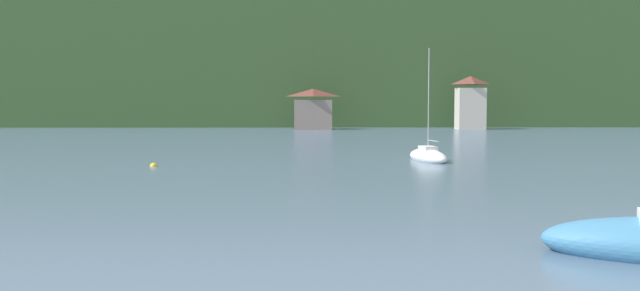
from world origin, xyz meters
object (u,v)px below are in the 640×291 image
object	(u,v)px
shore_building_westcentral	(470,103)
sailboat_far_1	(428,156)
shore_building_west	(313,110)
mooring_buoy_far	(154,166)

from	to	relation	value
shore_building_westcentral	sailboat_far_1	xyz separation A→B (m)	(-14.72, -49.92, -3.45)
shore_building_westcentral	sailboat_far_1	size ratio (longest dim) A/B	0.91
shore_building_west	shore_building_westcentral	size ratio (longest dim) A/B	0.76
sailboat_far_1	mooring_buoy_far	size ratio (longest dim) A/B	17.43
shore_building_west	sailboat_far_1	xyz separation A→B (m)	(8.20, -49.80, -2.55)
shore_building_west	mooring_buoy_far	distance (m)	54.89
sailboat_far_1	mooring_buoy_far	bearing A→B (deg)	88.30
sailboat_far_1	shore_building_westcentral	bearing A→B (deg)	-29.74
mooring_buoy_far	shore_building_west	bearing A→B (deg)	78.54
shore_building_west	shore_building_westcentral	world-z (taller)	shore_building_westcentral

